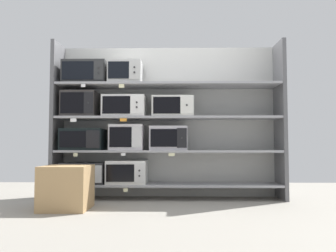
# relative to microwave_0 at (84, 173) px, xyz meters

# --- Properties ---
(ground) EXTENTS (6.94, 6.00, 0.02)m
(ground) POSITION_rel_microwave_0_xyz_m (1.12, -1.00, -0.35)
(ground) COLOR gray
(back_panel) EXTENTS (3.14, 0.04, 2.09)m
(back_panel) POSITION_rel_microwave_0_xyz_m (1.12, 0.25, 0.71)
(back_panel) COLOR #B2B2AD
(back_panel) RESTS_ON ground
(upright_left) EXTENTS (0.05, 0.45, 2.09)m
(upright_left) POSITION_rel_microwave_0_xyz_m (-0.38, 0.00, 0.71)
(upright_left) COLOR #5B5B5E
(upright_left) RESTS_ON ground
(upright_right) EXTENTS (0.05, 0.45, 2.09)m
(upright_right) POSITION_rel_microwave_0_xyz_m (2.62, 0.00, 0.71)
(upright_right) COLOR #5B5B5E
(upright_right) RESTS_ON ground
(shelf_0) EXTENTS (2.94, 0.45, 0.03)m
(shelf_0) POSITION_rel_microwave_0_xyz_m (1.12, 0.00, -0.15)
(shelf_0) COLOR #99999E
(shelf_0) RESTS_ON ground
(microwave_0) EXTENTS (0.57, 0.38, 0.28)m
(microwave_0) POSITION_rel_microwave_0_xyz_m (0.00, 0.00, 0.00)
(microwave_0) COLOR #303032
(microwave_0) RESTS_ON shelf_0
(microwave_1) EXTENTS (0.52, 0.43, 0.31)m
(microwave_1) POSITION_rel_microwave_0_xyz_m (0.58, -0.00, 0.01)
(microwave_1) COLOR silver
(microwave_1) RESTS_ON shelf_0
(price_tag_0) EXTENTS (0.05, 0.00, 0.05)m
(price_tag_0) POSITION_rel_microwave_0_xyz_m (0.59, -0.22, -0.20)
(price_tag_0) COLOR beige
(shelf_1) EXTENTS (2.94, 0.45, 0.03)m
(shelf_1) POSITION_rel_microwave_0_xyz_m (1.12, 0.00, 0.29)
(shelf_1) COLOR #99999E
(microwave_2) EXTENTS (0.55, 0.43, 0.28)m
(microwave_2) POSITION_rel_microwave_0_xyz_m (-0.01, -0.00, 0.45)
(microwave_2) COLOR black
(microwave_2) RESTS_ON shelf_1
(microwave_3) EXTENTS (0.44, 0.34, 0.34)m
(microwave_3) POSITION_rel_microwave_0_xyz_m (0.57, -0.00, 0.47)
(microwave_3) COLOR silver
(microwave_3) RESTS_ON shelf_1
(microwave_4) EXTENTS (0.49, 0.38, 0.32)m
(microwave_4) POSITION_rel_microwave_0_xyz_m (1.13, -0.00, 0.46)
(microwave_4) COLOR #BCB7C0
(microwave_4) RESTS_ON shelf_1
(price_tag_1) EXTENTS (0.05, 0.00, 0.04)m
(price_tag_1) POSITION_rel_microwave_0_xyz_m (-0.05, -0.22, 0.25)
(price_tag_1) COLOR beige
(price_tag_2) EXTENTS (0.06, 0.00, 0.03)m
(price_tag_2) POSITION_rel_microwave_0_xyz_m (0.56, -0.22, 0.25)
(price_tag_2) COLOR white
(price_tag_3) EXTENTS (0.08, 0.00, 0.04)m
(price_tag_3) POSITION_rel_microwave_0_xyz_m (1.17, -0.22, 0.25)
(price_tag_3) COLOR beige
(shelf_2) EXTENTS (2.94, 0.45, 0.03)m
(shelf_2) POSITION_rel_microwave_0_xyz_m (1.12, 0.00, 0.73)
(shelf_2) COLOR #99999E
(microwave_5) EXTENTS (0.45, 0.39, 0.34)m
(microwave_5) POSITION_rel_microwave_0_xyz_m (-0.06, -0.00, 0.92)
(microwave_5) COLOR #35312F
(microwave_5) RESTS_ON shelf_2
(microwave_6) EXTENTS (0.56, 0.42, 0.28)m
(microwave_6) POSITION_rel_microwave_0_xyz_m (0.54, -0.00, 0.89)
(microwave_6) COLOR white
(microwave_6) RESTS_ON shelf_2
(microwave_7) EXTENTS (0.54, 0.42, 0.27)m
(microwave_7) POSITION_rel_microwave_0_xyz_m (1.18, -0.00, 0.88)
(microwave_7) COLOR silver
(microwave_7) RESTS_ON shelf_2
(price_tag_4) EXTENTS (0.08, 0.00, 0.05)m
(price_tag_4) POSITION_rel_microwave_0_xyz_m (-0.09, -0.22, 0.69)
(price_tag_4) COLOR white
(price_tag_5) EXTENTS (0.09, 0.00, 0.04)m
(price_tag_5) POSITION_rel_microwave_0_xyz_m (0.55, -0.22, 0.69)
(price_tag_5) COLOR orange
(shelf_3) EXTENTS (2.94, 0.45, 0.03)m
(shelf_3) POSITION_rel_microwave_0_xyz_m (1.12, 0.00, 1.17)
(shelf_3) COLOR #99999E
(microwave_8) EXTENTS (0.58, 0.35, 0.31)m
(microwave_8) POSITION_rel_microwave_0_xyz_m (0.00, -0.00, 1.34)
(microwave_8) COLOR #2D2E2F
(microwave_8) RESTS_ON shelf_3
(microwave_9) EXTENTS (0.44, 0.42, 0.30)m
(microwave_9) POSITION_rel_microwave_0_xyz_m (0.55, -0.00, 1.34)
(microwave_9) COLOR #B8B8B5
(microwave_9) RESTS_ON shelf_3
(price_tag_6) EXTENTS (0.05, 0.00, 0.04)m
(price_tag_6) POSITION_rel_microwave_0_xyz_m (0.03, -0.22, 1.13)
(price_tag_6) COLOR white
(price_tag_7) EXTENTS (0.07, 0.00, 0.05)m
(price_tag_7) POSITION_rel_microwave_0_xyz_m (0.53, -0.22, 1.13)
(price_tag_7) COLOR beige
(shipping_carton) EXTENTS (0.51, 0.51, 0.48)m
(shipping_carton) POSITION_rel_microwave_0_xyz_m (0.01, -0.75, -0.10)
(shipping_carton) COLOR tan
(shipping_carton) RESTS_ON ground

